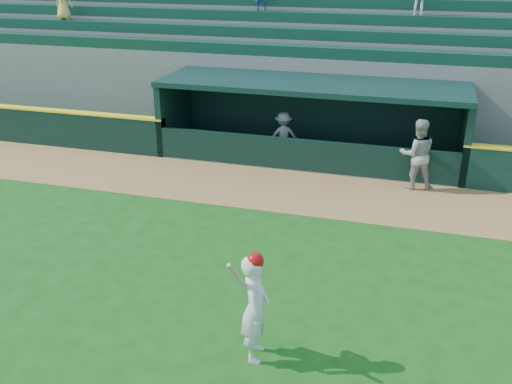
% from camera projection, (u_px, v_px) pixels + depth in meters
% --- Properties ---
extents(ground, '(120.00, 120.00, 0.00)m').
position_uv_depth(ground, '(234.00, 281.00, 11.50)').
color(ground, '#134912').
rests_on(ground, ground).
extents(warning_track, '(40.00, 3.00, 0.01)m').
position_uv_depth(warning_track, '(289.00, 190.00, 15.83)').
color(warning_track, olive).
rests_on(warning_track, ground).
extents(dugout_player_front, '(1.12, 0.97, 1.98)m').
position_uv_depth(dugout_player_front, '(417.00, 154.00, 15.66)').
color(dugout_player_front, '#979792').
rests_on(dugout_player_front, ground).
extents(dugout_player_inside, '(1.11, 0.87, 1.52)m').
position_uv_depth(dugout_player_inside, '(283.00, 136.00, 17.99)').
color(dugout_player_inside, '#979792').
rests_on(dugout_player_inside, ground).
extents(dugout, '(9.40, 2.80, 2.46)m').
position_uv_depth(dugout, '(312.00, 115.00, 18.05)').
color(dugout, slate).
rests_on(dugout, ground).
extents(stands, '(34.50, 6.25, 7.61)m').
position_uv_depth(stands, '(338.00, 57.00, 21.67)').
color(stands, slate).
rests_on(stands, ground).
extents(batter_at_plate, '(0.60, 0.83, 1.93)m').
position_uv_depth(batter_at_plate, '(255.00, 306.00, 9.02)').
color(batter_at_plate, silver).
rests_on(batter_at_plate, ground).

